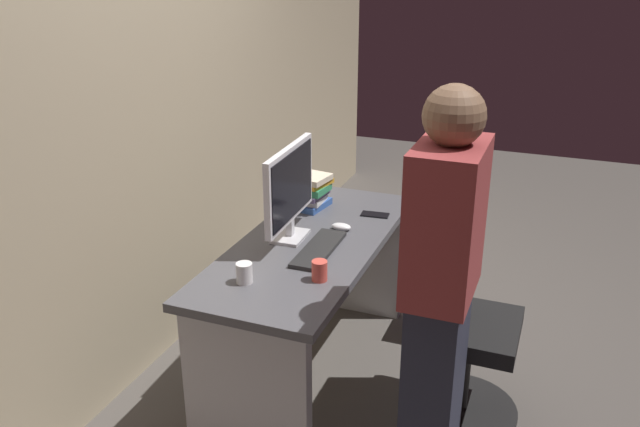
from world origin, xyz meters
The scene contains 13 objects.
ground_plane centered at (0.00, 0.00, 0.00)m, with size 9.00×9.00×0.00m, color #4C4742.
wall_back centered at (0.00, 0.87, 1.50)m, with size 6.40×0.10×3.00m, color tan.
desk centered at (0.00, 0.00, 0.53)m, with size 1.54×0.64×0.75m.
office_chair centered at (-0.03, -0.73, 0.43)m, with size 0.52×0.52×0.94m.
person_at_desk centered at (-0.46, -0.72, 0.84)m, with size 0.40×0.24×1.64m.
monitor centered at (0.00, 0.10, 1.01)m, with size 0.54×0.15×0.46m.
keyboard centered at (-0.09, -0.08, 0.76)m, with size 0.43×0.13×0.02m, color #262626.
mouse centered at (0.18, -0.09, 0.77)m, with size 0.06×0.10×0.03m, color white.
cup_near_keyboard centered at (-0.36, -0.19, 0.80)m, with size 0.07×0.07×0.09m, color #D84C3F.
cup_by_monitor centered at (-0.49, 0.10, 0.80)m, with size 0.07×0.07×0.09m, color silver.
book_stack centered at (0.40, 0.15, 0.85)m, with size 0.23×0.19×0.19m.
cell_phone centered at (0.43, -0.19, 0.76)m, with size 0.07×0.14×0.01m, color black.
handbag centered at (0.64, -0.45, 0.14)m, with size 0.34×0.14×0.38m.
Camera 1 is at (-2.67, -1.09, 2.06)m, focal length 37.12 mm.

